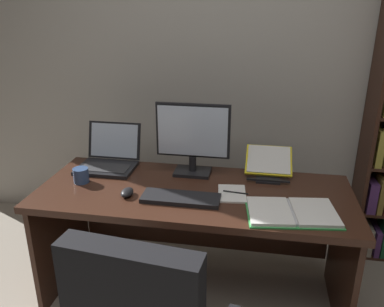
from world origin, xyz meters
TOP-DOWN VIEW (x-y plane):
  - wall_back at (0.00, 1.96)m, footprint 4.63×0.12m
  - desk at (-0.10, 1.09)m, footprint 1.77×0.72m
  - monitor at (-0.15, 1.24)m, footprint 0.45×0.16m
  - laptop at (-0.70, 1.25)m, footprint 0.35×0.33m
  - keyboard at (-0.15, 0.88)m, footprint 0.42×0.15m
  - computer_mouse at (-0.45, 0.88)m, footprint 0.06×0.10m
  - reading_stand_with_book at (0.31, 1.31)m, footprint 0.28×0.28m
  - open_binder at (0.42, 0.83)m, footprint 0.48×0.35m
  - notepad at (0.11, 0.99)m, footprint 0.17×0.23m
  - pen at (0.13, 0.99)m, footprint 0.14×0.02m
  - coffee_mug at (-0.77, 1.00)m, footprint 0.09×0.09m

SIDE VIEW (x-z plane):
  - desk at x=-0.10m, z-range 0.17..0.90m
  - notepad at x=0.11m, z-range 0.73..0.74m
  - open_binder at x=0.42m, z-range 0.73..0.75m
  - keyboard at x=-0.15m, z-range 0.73..0.75m
  - pen at x=0.13m, z-range 0.74..0.74m
  - computer_mouse at x=-0.45m, z-range 0.73..0.77m
  - coffee_mug at x=-0.77m, z-range 0.73..0.81m
  - laptop at x=-0.70m, z-range 0.65..0.91m
  - reading_stand_with_book at x=0.31m, z-range 0.73..0.87m
  - monitor at x=-0.15m, z-range 0.73..1.17m
  - wall_back at x=0.00m, z-range 0.00..2.85m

